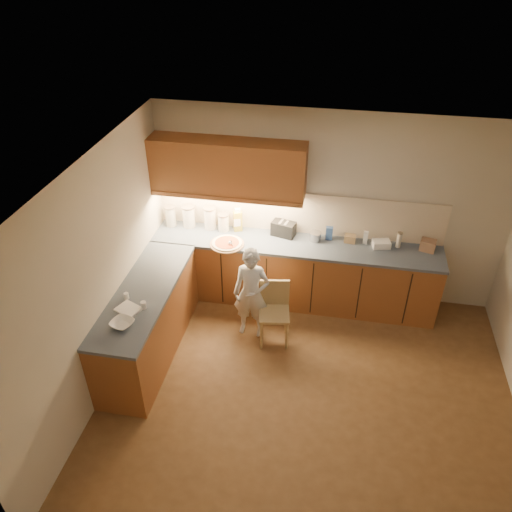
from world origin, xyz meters
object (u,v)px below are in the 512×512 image
pizza_on_board (227,244)px  oil_jug (238,220)px  wooden_chair (274,307)px  child (252,293)px  toaster (283,229)px

pizza_on_board → oil_jug: (0.06, 0.38, 0.13)m
wooden_chair → oil_jug: 1.32m
child → wooden_chair: (0.29, -0.04, -0.15)m
wooden_chair → oil_jug: bearing=114.8°
pizza_on_board → toaster: toaster is taller
child → oil_jug: bearing=113.2°
child → oil_jug: 1.10m
pizza_on_board → child: bearing=-52.6°
pizza_on_board → wooden_chair: 1.04m
oil_jug → toaster: 0.62m
oil_jug → toaster: bearing=-1.0°
child → oil_jug: oil_jug is taller
wooden_chair → child: bearing=163.8°
toaster → pizza_on_board: bearing=-136.7°
wooden_chair → toaster: (-0.04, 0.96, 0.55)m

